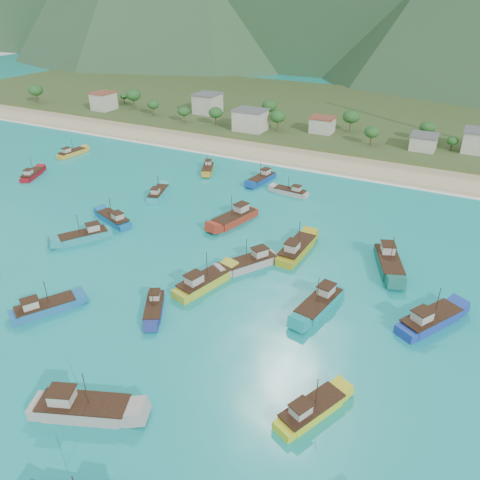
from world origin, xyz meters
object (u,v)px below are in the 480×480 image
at_px(boat_17, 291,192).
at_px(boat_0, 319,304).
at_px(boat_27, 45,308).
at_px(boat_32, 262,179).
at_px(boat_16, 32,175).
at_px(boat_18, 235,218).
at_px(boat_7, 82,409).
at_px(boat_22, 250,263).
at_px(boat_15, 72,153).
at_px(boat_13, 114,220).
at_px(boat_21, 296,250).
at_px(boat_29, 85,236).
at_px(boat_14, 158,194).
at_px(boat_11, 430,321).
at_px(boat_6, 389,263).
at_px(boat_12, 208,169).
at_px(boat_25, 311,411).
at_px(boat_4, 204,283).
at_px(boat_31, 154,308).

bearing_deg(boat_17, boat_0, -148.03).
relative_size(boat_27, boat_32, 0.99).
distance_m(boat_16, boat_18, 62.89).
height_order(boat_7, boat_22, boat_7).
distance_m(boat_7, boat_32, 82.24).
bearing_deg(boat_15, boat_17, 7.28).
bearing_deg(boat_13, boat_22, -75.41).
relative_size(boat_21, boat_29, 1.15).
bearing_deg(boat_14, boat_11, -36.24).
relative_size(boat_6, boat_12, 1.37).
height_order(boat_7, boat_12, boat_7).
relative_size(boat_13, boat_21, 0.87).
distance_m(boat_11, boat_27, 60.75).
xyz_separation_m(boat_12, boat_25, (55.58, -68.81, 0.09)).
distance_m(boat_7, boat_21, 49.57).
xyz_separation_m(boat_0, boat_6, (7.30, 18.21, 0.10)).
height_order(boat_12, boat_27, boat_27).
distance_m(boat_16, boat_32, 63.37).
bearing_deg(boat_25, boat_12, 153.48).
bearing_deg(boat_0, boat_18, -28.95).
bearing_deg(boat_13, boat_32, -6.85).
xyz_separation_m(boat_0, boat_4, (-19.92, -3.16, 0.03)).
height_order(boat_13, boat_25, boat_13).
bearing_deg(boat_7, boat_13, -164.96).
height_order(boat_6, boat_7, boat_6).
relative_size(boat_4, boat_12, 1.31).
distance_m(boat_7, boat_14, 68.20).
bearing_deg(boat_0, boat_14, -17.09).
relative_size(boat_25, boat_32, 0.98).
distance_m(boat_17, boat_29, 51.09).
relative_size(boat_15, boat_21, 0.79).
xyz_separation_m(boat_4, boat_29, (-30.99, 3.57, -0.11)).
bearing_deg(boat_29, boat_13, -57.50).
xyz_separation_m(boat_27, boat_31, (15.45, 8.40, -0.17)).
height_order(boat_4, boat_7, boat_7).
bearing_deg(boat_6, boat_32, -57.81).
xyz_separation_m(boat_6, boat_13, (-58.19, -8.76, -0.23)).
bearing_deg(boat_13, boat_25, -98.86).
bearing_deg(boat_22, boat_18, -21.97).
bearing_deg(boat_13, boat_6, -62.12).
xyz_separation_m(boat_22, boat_31, (-7.81, -19.24, -0.28)).
bearing_deg(boat_7, boat_0, 129.37).
distance_m(boat_7, boat_17, 76.39).
bearing_deg(boat_11, boat_14, -167.69).
bearing_deg(boat_7, boat_12, 179.00).
bearing_deg(boat_4, boat_6, 53.14).
relative_size(boat_6, boat_18, 1.02).
bearing_deg(boat_15, boat_4, -24.74).
relative_size(boat_18, boat_29, 1.18).
bearing_deg(boat_18, boat_6, -171.75).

